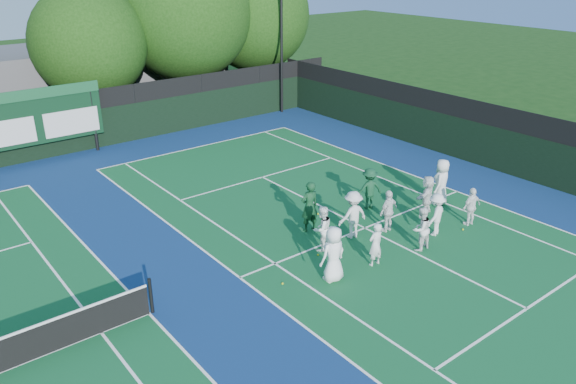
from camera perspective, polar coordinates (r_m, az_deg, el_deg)
ground at (r=20.12m, az=9.84°, el=-4.66°), size 120.00×120.00×0.00m
court_apron at (r=17.40m, az=-6.37°, el=-9.21°), size 34.00×32.00×0.01m
near_court at (r=20.71m, az=7.81°, el=-3.65°), size 11.05×23.85×0.01m
back_fence at (r=29.73m, az=-22.22°, el=6.00°), size 34.00×0.08×3.00m
divider_fence_right at (r=27.02m, az=21.52°, el=4.49°), size 0.08×32.00×3.00m
scoreboard at (r=28.89m, az=-24.13°, el=6.95°), size 6.00×0.21×3.55m
clubhouse at (r=38.17m, az=-20.27°, el=10.80°), size 18.00×6.00×4.00m
light_pole_right at (r=34.62m, az=-0.68°, el=18.26°), size 1.20×0.30×10.12m
tree_c at (r=33.41m, az=-19.32°, el=13.85°), size 6.26×6.26×7.87m
tree_d at (r=35.65m, az=-10.28°, el=17.16°), size 7.97×7.97×9.94m
tree_e at (r=38.31m, az=-3.35°, el=17.31°), size 7.21×7.21×9.16m
tennis_ball_0 at (r=18.77m, az=3.07°, el=-6.39°), size 0.07×0.07×0.07m
tennis_ball_1 at (r=22.32m, az=10.15°, el=-1.68°), size 0.07×0.07×0.07m
tennis_ball_2 at (r=21.33m, az=17.35°, el=-3.66°), size 0.07×0.07×0.07m
tennis_ball_3 at (r=17.24m, az=-0.56°, el=-9.28°), size 0.07×0.07×0.07m
tennis_ball_4 at (r=21.58m, az=3.07°, el=-2.23°), size 0.07×0.07×0.07m
player_front_0 at (r=17.08m, az=4.63°, el=-6.31°), size 0.88×0.58×1.80m
player_front_1 at (r=18.11m, az=8.88°, el=-5.28°), size 0.55×0.37×1.48m
player_front_2 at (r=19.31m, az=13.35°, el=-3.66°), size 0.76×0.59×1.54m
player_front_3 at (r=20.43m, az=14.79°, el=-2.23°), size 1.13×0.84×1.57m
player_front_4 at (r=21.56m, az=18.13°, el=-1.41°), size 0.89×0.44×1.46m
player_back_0 at (r=18.80m, az=3.47°, el=-3.73°), size 0.80×0.64×1.57m
player_back_1 at (r=19.67m, az=6.60°, el=-2.31°), size 1.20×0.79×1.74m
player_back_2 at (r=20.33m, az=10.16°, el=-1.91°), size 0.96×0.47×1.58m
player_back_3 at (r=22.01m, az=13.95°, el=-0.29°), size 1.50×0.95×1.54m
player_back_4 at (r=22.93m, az=15.30°, el=0.98°), size 1.08×0.91×1.88m
coach_left at (r=19.97m, az=2.20°, el=-1.50°), size 0.75×0.54×1.90m
coach_right at (r=22.00m, az=8.26°, el=0.34°), size 1.22×0.96×1.66m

